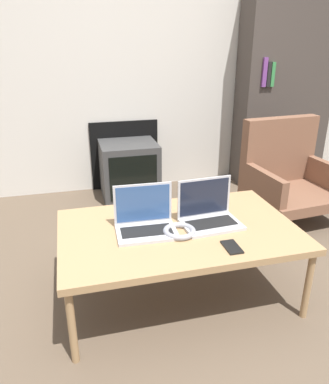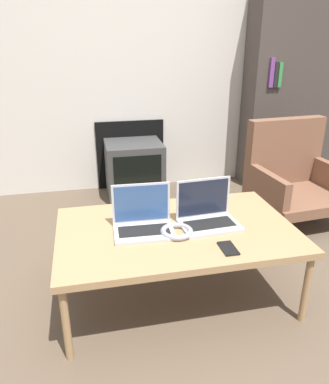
# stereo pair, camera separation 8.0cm
# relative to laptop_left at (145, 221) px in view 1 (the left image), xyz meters

# --- Properties ---
(ground_plane) EXTENTS (14.00, 14.00, 0.00)m
(ground_plane) POSITION_rel_laptop_left_xyz_m (0.18, -0.42, -0.48)
(ground_plane) COLOR brown
(wall_back) EXTENTS (7.00, 0.08, 2.60)m
(wall_back) POSITION_rel_laptop_left_xyz_m (0.18, 1.77, 0.81)
(wall_back) COLOR beige
(wall_back) RESTS_ON ground_plane
(table) EXTENTS (1.26, 0.78, 0.42)m
(table) POSITION_rel_laptop_left_xyz_m (0.18, -0.02, -0.08)
(table) COLOR #9E7A51
(table) RESTS_ON ground_plane
(laptop_left) EXTENTS (0.32, 0.23, 0.24)m
(laptop_left) POSITION_rel_laptop_left_xyz_m (0.00, 0.00, 0.00)
(laptop_left) COLOR #B2B2B7
(laptop_left) RESTS_ON table
(laptop_right) EXTENTS (0.32, 0.24, 0.24)m
(laptop_right) POSITION_rel_laptop_left_xyz_m (0.35, -0.00, 0.00)
(laptop_right) COLOR #B2B2B7
(laptop_right) RESTS_ON table
(headphones) EXTENTS (0.17, 0.17, 0.03)m
(headphones) POSITION_rel_laptop_left_xyz_m (0.16, -0.09, -0.04)
(headphones) COLOR gray
(headphones) RESTS_ON table
(phone) EXTENTS (0.07, 0.13, 0.01)m
(phone) POSITION_rel_laptop_left_xyz_m (0.37, -0.28, -0.05)
(phone) COLOR black
(phone) RESTS_ON table
(tv) EXTENTS (0.50, 0.46, 0.50)m
(tv) POSITION_rel_laptop_left_xyz_m (0.16, 1.49, -0.23)
(tv) COLOR #383838
(tv) RESTS_ON ground_plane
(armchair) EXTENTS (0.70, 0.65, 0.78)m
(armchair) POSITION_rel_laptop_left_xyz_m (1.32, 0.77, -0.11)
(armchair) COLOR brown
(armchair) RESTS_ON ground_plane
(bookshelf) EXTENTS (0.89, 0.32, 1.74)m
(bookshelf) POSITION_rel_laptop_left_xyz_m (1.70, 1.57, 0.39)
(bookshelf) COLOR #3F3833
(bookshelf) RESTS_ON ground_plane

